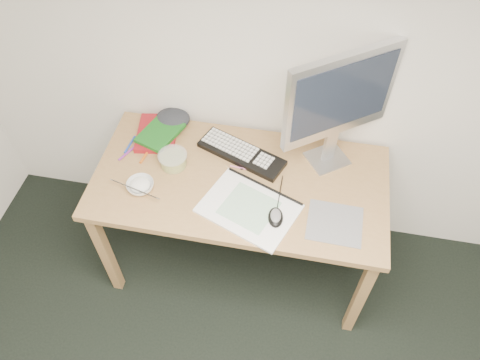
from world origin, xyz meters
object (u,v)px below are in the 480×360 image
object	(u,v)px
sketchpad	(249,208)
monitor	(340,99)
desk	(240,190)
rice_bowl	(140,186)
keyboard	(242,154)

from	to	relation	value
sketchpad	monitor	world-z (taller)	monitor
sketchpad	monitor	distance (m)	0.62
desk	rice_bowl	world-z (taller)	rice_bowl
keyboard	monitor	size ratio (longest dim) A/B	0.71
desk	sketchpad	bearing A→B (deg)	-65.78
keyboard	sketchpad	bearing A→B (deg)	-51.78
monitor	sketchpad	bearing A→B (deg)	-167.17
monitor	rice_bowl	size ratio (longest dim) A/B	4.86
monitor	rice_bowl	xyz separation A→B (m)	(-0.84, -0.35, -0.37)
desk	keyboard	distance (m)	0.18
keyboard	desk	bearing A→B (deg)	-60.48
desk	sketchpad	distance (m)	0.20
sketchpad	rice_bowl	world-z (taller)	rice_bowl
sketchpad	keyboard	xyz separation A→B (m)	(-0.09, 0.32, 0.01)
desk	rice_bowl	distance (m)	0.48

